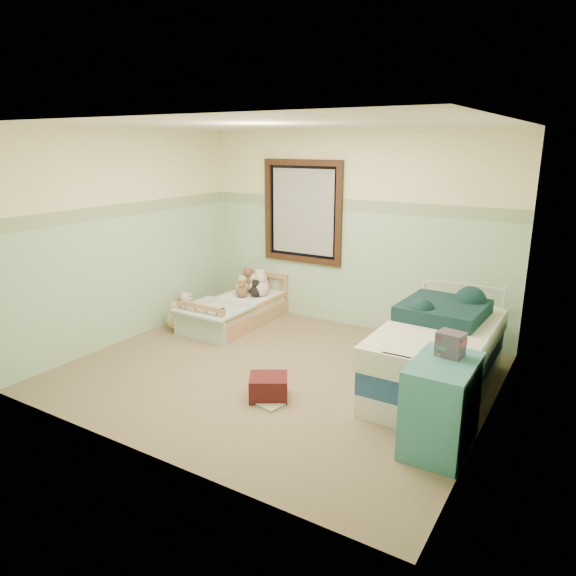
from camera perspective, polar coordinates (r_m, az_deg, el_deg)
The scene contains 32 objects.
floor at distance 5.61m, azimuth -1.33°, elevation -9.18°, with size 4.20×3.60×0.02m, color #6B6049.
ceiling at distance 5.11m, azimuth -1.51°, elevation 17.47°, with size 4.20×3.60×0.02m, color silver.
wall_back at distance 6.77m, azimuth 6.89°, elevation 6.17°, with size 4.20×0.04×2.50m, color beige.
wall_front at distance 3.87m, azimuth -15.96°, elevation -1.35°, with size 4.20×0.04×2.50m, color beige.
wall_left at distance 6.58m, azimuth -17.07°, elevation 5.32°, with size 0.04×3.60×2.50m, color beige.
wall_right at distance 4.47m, azimuth 21.85°, elevation 0.35°, with size 0.04×3.60×2.50m, color beige.
wainscot_mint at distance 6.86m, azimuth 6.70°, elevation 2.03°, with size 4.20×0.01×1.50m, color #9CC5A3.
border_strip at distance 6.72m, azimuth 6.93°, elevation 8.89°, with size 4.20×0.01×0.15m, color #467A50.
window_frame at distance 7.03m, azimuth 1.56°, elevation 8.26°, with size 1.16×0.06×1.36m, color black.
window_blinds at distance 7.04m, azimuth 1.60°, elevation 8.26°, with size 0.92×0.01×1.12m, color #B6B6B1.
toddler_bed_frame at distance 7.07m, azimuth -5.62°, elevation -3.04°, with size 0.74×1.49×0.19m, color tan.
toddler_mattress at distance 7.03m, azimuth -5.65°, elevation -1.84°, with size 0.68×1.42×0.12m, color white.
patchwork_quilt at distance 6.66m, azimuth -8.06°, elevation -2.22°, with size 0.81×0.74×0.03m, color #79AFD9.
plush_bed_brown at distance 7.45m, azimuth -4.31°, elevation 0.58°, with size 0.22×0.22×0.22m, color brown.
plush_bed_white at distance 7.34m, azimuth -3.04°, elevation 0.38°, with size 0.23×0.23×0.23m, color silver.
plush_bed_tan at distance 7.26m, azimuth -4.99°, elevation -0.01°, with size 0.18×0.18×0.18m, color #CAB583.
plush_bed_dark at distance 7.13m, azimuth -3.50°, elevation -0.34°, with size 0.16×0.16×0.16m, color black.
plush_floor_cream at distance 7.22m, azimuth -10.90°, elevation -2.52°, with size 0.27×0.27×0.27m, color beige.
plush_floor_tan at distance 6.94m, azimuth -12.02°, elevation -3.42°, with size 0.25×0.25×0.25m, color #CAB583.
twin_bed_frame at distance 5.38m, azimuth 15.67°, elevation -9.53°, with size 0.90×1.81×0.22m, color silver.
twin_boxspring at distance 5.29m, azimuth 15.84°, elevation -7.37°, with size 0.90×1.81×0.22m, color navy.
twin_mattress at distance 5.21m, azimuth 16.02°, elevation -5.14°, with size 0.94×1.84×0.22m, color silver.
teal_blanket at distance 5.44m, azimuth 16.52°, elevation -2.30°, with size 0.77×0.81×0.14m, color #102C2F.
dresser at distance 4.35m, azimuth 16.29°, elevation -12.10°, with size 0.45×0.73×0.73m, color teal.
book_stack at distance 4.28m, azimuth 17.23°, elevation -5.85°, with size 0.20×0.15×0.20m, color brown.
red_pillow at distance 5.04m, azimuth -2.13°, elevation -10.70°, with size 0.35×0.31×0.22m, color maroon.
floor_book at distance 4.95m, azimuth -2.06°, elevation -12.48°, with size 0.24×0.19×0.02m, color gold.
extra_plush_0 at distance 7.12m, azimuth -5.01°, elevation -0.44°, with size 0.15×0.15×0.15m, color brown.
extra_plush_1 at distance 7.35m, azimuth -2.70°, elevation 0.18°, with size 0.17×0.17×0.17m, color #CAB583.
extra_plush_2 at distance 7.15m, azimuth -2.94°, elevation -0.07°, with size 0.22×0.22×0.22m, color beige.
extra_plush_3 at distance 7.34m, azimuth -3.49°, elevation 0.20°, with size 0.18×0.18×0.18m, color beige.
extra_plush_4 at distance 7.31m, azimuth -3.71°, elevation 0.08°, with size 0.17×0.17×0.17m, color beige.
Camera 1 is at (2.76, -4.29, 2.33)m, focal length 32.74 mm.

